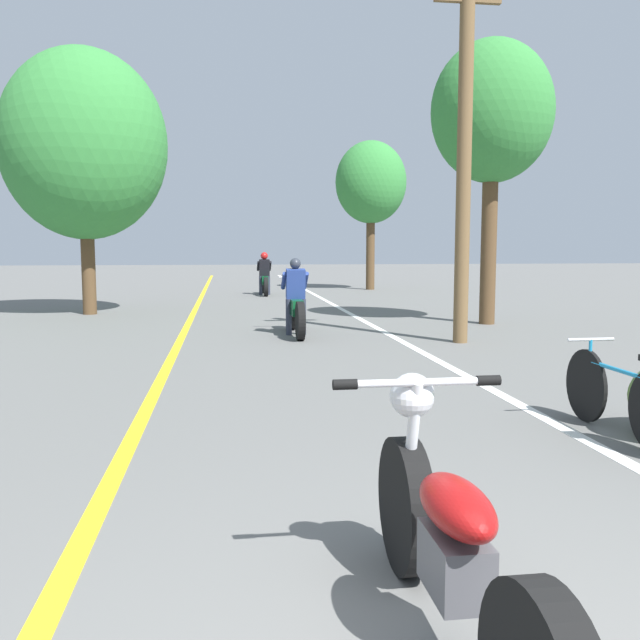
# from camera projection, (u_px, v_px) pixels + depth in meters

# --- Properties ---
(lane_stripe_center) EXTENTS (0.14, 48.00, 0.01)m
(lane_stripe_center) POSITION_uv_depth(u_px,v_px,m) (189.00, 323.00, 14.23)
(lane_stripe_center) COLOR yellow
(lane_stripe_center) RESTS_ON ground
(lane_stripe_edge) EXTENTS (0.14, 48.00, 0.01)m
(lane_stripe_edge) POSITION_uv_depth(u_px,v_px,m) (363.00, 320.00, 14.74)
(lane_stripe_edge) COLOR white
(lane_stripe_edge) RESTS_ON ground
(utility_pole) EXTENTS (1.10, 0.24, 6.13)m
(utility_pole) POSITION_uv_depth(u_px,v_px,m) (464.00, 151.00, 11.03)
(utility_pole) COLOR brown
(utility_pole) RESTS_ON ground
(roadside_tree_right_near) EXTENTS (2.49, 2.24, 5.75)m
(roadside_tree_right_near) POSITION_uv_depth(u_px,v_px,m) (492.00, 114.00, 13.66)
(roadside_tree_right_near) COLOR #513A23
(roadside_tree_right_near) RESTS_ON ground
(roadside_tree_right_far) EXTENTS (2.64, 2.38, 5.50)m
(roadside_tree_right_far) POSITION_uv_depth(u_px,v_px,m) (371.00, 183.00, 25.06)
(roadside_tree_right_far) COLOR #513A23
(roadside_tree_right_far) RESTS_ON ground
(roadside_tree_left) EXTENTS (3.82, 3.44, 6.16)m
(roadside_tree_left) POSITION_uv_depth(u_px,v_px,m) (84.00, 145.00, 15.71)
(roadside_tree_left) COLOR #513A23
(roadside_tree_left) RESTS_ON ground
(motorcycle_foreground) EXTENTS (0.78, 2.13, 1.01)m
(motorcycle_foreground) POSITION_uv_depth(u_px,v_px,m) (451.00, 548.00, 2.65)
(motorcycle_foreground) COLOR black
(motorcycle_foreground) RESTS_ON ground
(motorcycle_rider_lead) EXTENTS (0.50, 2.21, 1.40)m
(motorcycle_rider_lead) POSITION_uv_depth(u_px,v_px,m) (296.00, 306.00, 12.33)
(motorcycle_rider_lead) COLOR black
(motorcycle_rider_lead) RESTS_ON ground
(motorcycle_rider_far) EXTENTS (0.50, 2.15, 1.42)m
(motorcycle_rider_far) POSITION_uv_depth(u_px,v_px,m) (264.00, 279.00, 22.63)
(motorcycle_rider_far) COLOR black
(motorcycle_rider_far) RESTS_ON ground
(bicycle_parked) EXTENTS (0.44, 1.68, 0.78)m
(bicycle_parked) POSITION_uv_depth(u_px,v_px,m) (618.00, 395.00, 5.69)
(bicycle_parked) COLOR black
(bicycle_parked) RESTS_ON ground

